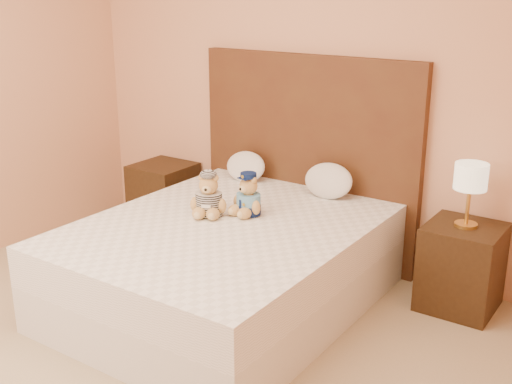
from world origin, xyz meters
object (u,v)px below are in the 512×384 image
nightstand_left (164,196)px  nightstand_right (461,267)px  teddy_police (249,194)px  pillow_right (328,179)px  bed (226,264)px  pillow_left (246,165)px  teddy_prisoner (209,195)px  lamp (471,180)px

nightstand_left → nightstand_right: (2.50, 0.00, 0.00)m
teddy_police → pillow_right: teddy_police is taller
bed → nightstand_right: (1.25, 0.80, -0.00)m
nightstand_right → pillow_left: 1.73m
nightstand_left → teddy_prisoner: 1.37m
teddy_police → nightstand_left: bearing=166.6°
teddy_prisoner → pillow_right: 0.89m
teddy_police → pillow_right: size_ratio=0.76×
nightstand_left → pillow_left: bearing=2.1°
bed → teddy_police: size_ratio=7.24×
lamp → pillow_right: lamp is taller
teddy_prisoner → pillow_left: size_ratio=0.84×
nightstand_left → pillow_left: (0.82, 0.03, 0.39)m
teddy_prisoner → pillow_right: teddy_prisoner is taller
pillow_left → lamp: bearing=-1.0°
nightstand_left → pillow_left: pillow_left is taller
bed → pillow_right: size_ratio=5.51×
bed → teddy_police: bearing=83.6°
bed → pillow_left: 1.01m
bed → nightstand_left: bearing=147.4°
teddy_police → pillow_right: (0.25, 0.61, -0.01)m
teddy_prisoner → nightstand_left: bearing=121.2°
bed → teddy_prisoner: 0.45m
lamp → nightstand_left: bearing=180.0°
lamp → teddy_police: 1.37m
nightstand_left → lamp: bearing=0.0°
lamp → teddy_prisoner: (-1.43, -0.74, -0.16)m
nightstand_left → pillow_right: bearing=1.1°
lamp → bed: bearing=-147.4°
teddy_prisoner → pillow_left: bearing=84.0°
teddy_police → nightstand_right: bearing=36.4°
bed → teddy_prisoner: size_ratio=7.14×
pillow_left → teddy_prisoner: bearing=-71.7°
nightstand_left → teddy_police: (1.27, -0.58, 0.41)m
nightstand_left → teddy_police: 1.46m
lamp → pillow_right: size_ratio=1.10×
nightstand_right → lamp: (-0.00, 0.00, 0.57)m
lamp → teddy_prisoner: size_ratio=1.43×
lamp → teddy_police: lamp is taller
nightstand_right → teddy_prisoner: 1.66m
lamp → pillow_left: bearing=179.0°
nightstand_right → nightstand_left: bearing=180.0°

